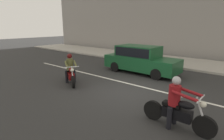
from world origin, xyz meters
TOP-DOWN VIEW (x-y plane):
  - ground_plane at (0.00, 0.00)m, footprint 80.00×80.00m
  - sidewalk_slab at (0.00, 8.00)m, footprint 40.00×4.40m
  - lane_marking_stripe at (-0.02, 0.90)m, footprint 18.00×0.14m
  - motorcycle_with_rider_crimson at (2.77, -1.62)m, footprint 2.15×0.70m
  - motorcycle_with_rider_olive at (-3.06, -0.97)m, footprint 1.91×1.19m
  - parked_sedan_forest_green at (-1.45, 3.27)m, footprint 4.74×1.82m

SIDE VIEW (x-z plane):
  - ground_plane at x=0.00m, z-range 0.00..0.00m
  - lane_marking_stripe at x=-0.02m, z-range 0.00..0.01m
  - sidewalk_slab at x=0.00m, z-range 0.00..0.14m
  - motorcycle_with_rider_olive at x=-3.06m, z-range -0.14..1.42m
  - motorcycle_with_rider_crimson at x=2.77m, z-range -0.14..1.43m
  - parked_sedan_forest_green at x=-1.45m, z-range 0.03..1.75m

